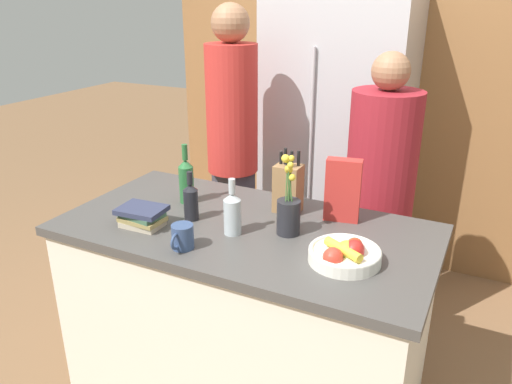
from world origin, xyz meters
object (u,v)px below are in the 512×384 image
at_px(bottle_vinegar, 191,201).
at_px(person_at_sink, 233,143).
at_px(bottle_wine, 186,180).
at_px(book_stack, 142,216).
at_px(bottle_oil, 232,212).
at_px(refrigerator, 337,139).
at_px(knife_block, 288,188).
at_px(person_in_blue, 379,191).
at_px(fruit_bowl, 345,253).
at_px(cereal_box, 343,190).
at_px(coffee_mug, 182,237).
at_px(flower_vase, 289,212).

distance_m(bottle_vinegar, person_at_sink, 0.79).
relative_size(bottle_wine, person_at_sink, 0.16).
relative_size(book_stack, person_at_sink, 0.11).
bearing_deg(person_at_sink, bottle_oil, -37.11).
relative_size(refrigerator, book_stack, 9.18).
relative_size(knife_block, bottle_oil, 1.22).
relative_size(person_at_sink, person_in_blue, 1.13).
relative_size(fruit_bowl, bottle_vinegar, 1.21).
distance_m(cereal_box, coffee_mug, 0.72).
xyz_separation_m(flower_vase, cereal_box, (0.16, 0.23, 0.04)).
distance_m(book_stack, person_in_blue, 1.20).
relative_size(knife_block, book_stack, 1.44).
bearing_deg(bottle_vinegar, bottle_oil, -10.04).
relative_size(flower_vase, person_at_sink, 0.19).
height_order(flower_vase, bottle_oil, flower_vase).
relative_size(refrigerator, cereal_box, 6.73).
bearing_deg(knife_block, person_at_sink, 138.93).
xyz_separation_m(knife_block, coffee_mug, (-0.22, -0.52, -0.06)).
bearing_deg(cereal_box, person_at_sink, 149.81).
bearing_deg(refrigerator, book_stack, -103.22).
distance_m(bottle_vinegar, person_in_blue, 1.00).
height_order(refrigerator, bottle_oil, refrigerator).
xyz_separation_m(cereal_box, bottle_wine, (-0.72, -0.13, -0.03)).
height_order(book_stack, person_at_sink, person_at_sink).
xyz_separation_m(bottle_oil, person_in_blue, (0.42, 0.79, -0.11)).
height_order(bottle_oil, person_at_sink, person_at_sink).
distance_m(cereal_box, person_in_blue, 0.49).
bearing_deg(person_at_sink, coffee_mug, -47.79).
bearing_deg(bottle_oil, knife_block, 70.21).
relative_size(bottle_vinegar, bottle_wine, 0.78).
relative_size(flower_vase, person_in_blue, 0.22).
height_order(flower_vase, coffee_mug, flower_vase).
height_order(knife_block, person_in_blue, person_in_blue).
relative_size(knife_block, bottle_wine, 1.03).
xyz_separation_m(bottle_vinegar, person_in_blue, (0.65, 0.75, -0.10)).
xyz_separation_m(person_at_sink, person_in_blue, (0.86, -0.01, -0.14)).
bearing_deg(cereal_box, coffee_mug, -131.57).
bearing_deg(bottle_wine, person_at_sink, 97.93).
relative_size(fruit_bowl, knife_block, 0.92).
height_order(refrigerator, flower_vase, refrigerator).
height_order(cereal_box, book_stack, cereal_box).
relative_size(refrigerator, person_in_blue, 1.19).
bearing_deg(bottle_vinegar, person_in_blue, 48.83).
distance_m(fruit_bowl, bottle_vinegar, 0.72).
height_order(bottle_wine, person_at_sink, person_at_sink).
height_order(coffee_mug, book_stack, coffee_mug).
distance_m(knife_block, book_stack, 0.65).
bearing_deg(flower_vase, bottle_wine, 170.41).
relative_size(bottle_oil, person_at_sink, 0.13).
height_order(bottle_wine, person_in_blue, person_in_blue).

